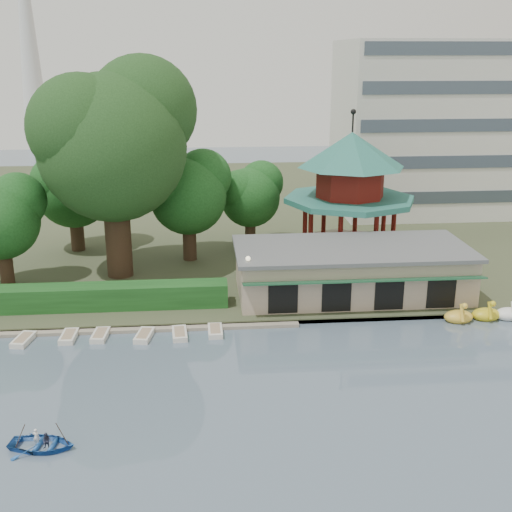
{
  "coord_description": "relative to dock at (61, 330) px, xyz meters",
  "views": [
    {
      "loc": [
        -1.82,
        -25.72,
        18.91
      ],
      "look_at": [
        2.0,
        18.0,
        5.0
      ],
      "focal_mm": 45.0,
      "sensor_mm": 36.0,
      "label": 1
    }
  ],
  "objects": [
    {
      "name": "ground_plane",
      "position": [
        12.0,
        -17.2,
        -0.12
      ],
      "size": [
        220.0,
        220.0,
        0.0
      ],
      "primitive_type": "plane",
      "color": "slate",
      "rests_on": "ground"
    },
    {
      "name": "shore",
      "position": [
        12.0,
        34.8,
        0.08
      ],
      "size": [
        220.0,
        70.0,
        0.4
      ],
      "primitive_type": "cube",
      "color": "#424930",
      "rests_on": "ground"
    },
    {
      "name": "embankment",
      "position": [
        12.0,
        0.1,
        0.03
      ],
      "size": [
        220.0,
        0.6,
        0.3
      ],
      "primitive_type": "cube",
      "color": "gray",
      "rests_on": "ground"
    },
    {
      "name": "dock",
      "position": [
        0.0,
        0.0,
        0.0
      ],
      "size": [
        34.0,
        1.6,
        0.24
      ],
      "primitive_type": "cube",
      "color": "gray",
      "rests_on": "ground"
    },
    {
      "name": "boathouse",
      "position": [
        22.0,
        4.77,
        2.25
      ],
      "size": [
        18.6,
        9.39,
        3.9
      ],
      "color": "tan",
      "rests_on": "shore"
    },
    {
      "name": "pavilion",
      "position": [
        24.0,
        14.8,
        7.36
      ],
      "size": [
        12.4,
        12.4,
        13.5
      ],
      "color": "tan",
      "rests_on": "shore"
    },
    {
      "name": "office_building",
      "position": [
        44.67,
        31.8,
        9.61
      ],
      "size": [
        38.0,
        18.0,
        20.0
      ],
      "color": "silver",
      "rests_on": "shore"
    },
    {
      "name": "hedge",
      "position": [
        -3.0,
        3.3,
        1.18
      ],
      "size": [
        30.0,
        2.0,
        1.8
      ],
      "primitive_type": "cube",
      "color": "#1D531F",
      "rests_on": "shore"
    },
    {
      "name": "lamp_post",
      "position": [
        13.5,
        1.8,
        3.22
      ],
      "size": [
        0.36,
        0.36,
        4.28
      ],
      "color": "black",
      "rests_on": "shore"
    },
    {
      "name": "big_tree",
      "position": [
        3.17,
        11.0,
        12.31
      ],
      "size": [
        13.48,
        12.57,
        18.55
      ],
      "color": "#3A281C",
      "rests_on": "shore"
    },
    {
      "name": "small_trees",
      "position": [
        -0.63,
        14.66,
        6.27
      ],
      "size": [
        39.51,
        16.93,
        10.28
      ],
      "color": "#3A281C",
      "rests_on": "shore"
    },
    {
      "name": "moored_rowboats",
      "position": [
        -2.05,
        -1.39,
        0.06
      ],
      "size": [
        27.24,
        2.76,
        0.36
      ],
      "color": "silver",
      "rests_on": "ground"
    },
    {
      "name": "rowboat_with_passengers",
      "position": [
        1.92,
        -14.39,
        0.36
      ],
      "size": [
        5.16,
        4.08,
        2.01
      ],
      "color": "#2157A8",
      "rests_on": "ground"
    }
  ]
}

